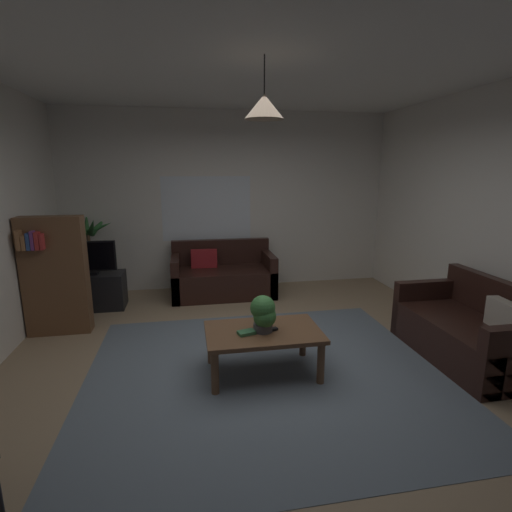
% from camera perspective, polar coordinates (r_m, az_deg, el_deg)
% --- Properties ---
extents(floor, '(5.17, 5.48, 0.02)m').
position_cam_1_polar(floor, '(4.04, 0.79, -15.80)').
color(floor, '#9E8466').
rests_on(floor, ground).
extents(rug, '(3.36, 3.02, 0.01)m').
position_cam_1_polar(rug, '(3.86, 1.38, -17.01)').
color(rug, slate).
rests_on(rug, ground).
extents(wall_back, '(5.29, 0.06, 2.82)m').
position_cam_1_polar(wall_back, '(6.31, -4.03, 8.10)').
color(wall_back, silver).
rests_on(wall_back, ground).
extents(wall_right, '(0.06, 5.48, 2.82)m').
position_cam_1_polar(wall_right, '(4.82, 33.17, 4.63)').
color(wall_right, silver).
rests_on(wall_right, ground).
extents(ceiling, '(5.17, 5.48, 0.02)m').
position_cam_1_polar(ceiling, '(3.66, 0.94, 27.19)').
color(ceiling, white).
extents(window_pane, '(1.41, 0.01, 1.02)m').
position_cam_1_polar(window_pane, '(6.26, -7.31, 6.98)').
color(window_pane, white).
extents(couch_under_window, '(1.55, 0.81, 0.82)m').
position_cam_1_polar(couch_under_window, '(6.01, -4.95, -3.17)').
color(couch_under_window, black).
rests_on(couch_under_window, ground).
extents(couch_right_side, '(0.81, 1.47, 0.82)m').
position_cam_1_polar(couch_right_side, '(4.58, 29.01, -9.96)').
color(couch_right_side, black).
rests_on(couch_right_side, ground).
extents(coffee_table, '(1.08, 0.67, 0.44)m').
position_cam_1_polar(coffee_table, '(3.71, 1.07, -11.88)').
color(coffee_table, brown).
rests_on(coffee_table, ground).
extents(book_on_table_0, '(0.18, 0.14, 0.03)m').
position_cam_1_polar(book_on_table_0, '(3.60, -1.43, -11.27)').
color(book_on_table_0, '#387247').
rests_on(book_on_table_0, coffee_table).
extents(remote_on_table_0, '(0.17, 0.09, 0.02)m').
position_cam_1_polar(remote_on_table_0, '(3.67, 2.02, -10.88)').
color(remote_on_table_0, black).
rests_on(remote_on_table_0, coffee_table).
extents(potted_plant_on_table, '(0.24, 0.24, 0.35)m').
position_cam_1_polar(potted_plant_on_table, '(3.59, 1.13, -8.46)').
color(potted_plant_on_table, '#4C4C51').
rests_on(potted_plant_on_table, coffee_table).
extents(tv_stand, '(0.90, 0.44, 0.50)m').
position_cam_1_polar(tv_stand, '(5.88, -23.17, -4.81)').
color(tv_stand, black).
rests_on(tv_stand, ground).
extents(tv, '(0.74, 0.16, 0.46)m').
position_cam_1_polar(tv, '(5.74, -23.64, -0.22)').
color(tv, black).
rests_on(tv, tv_stand).
extents(potted_palm_corner, '(0.76, 0.90, 1.33)m').
position_cam_1_polar(potted_palm_corner, '(6.27, -23.32, -0.19)').
color(potted_palm_corner, brown).
rests_on(potted_palm_corner, ground).
extents(bookshelf_corner, '(0.70, 0.31, 1.40)m').
position_cam_1_polar(bookshelf_corner, '(5.06, -27.64, -2.51)').
color(bookshelf_corner, brown).
rests_on(bookshelf_corner, ground).
extents(pendant_lamp, '(0.33, 0.33, 0.50)m').
position_cam_1_polar(pendant_lamp, '(3.41, 1.22, 21.25)').
color(pendant_lamp, black).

